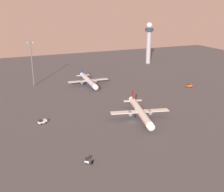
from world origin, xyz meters
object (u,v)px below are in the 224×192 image
Objects in this scene: control_tower at (149,40)px; pushback_tug at (88,161)px; airplane_taxiway_distant at (140,112)px; apron_light_west at (32,62)px; maintenance_van at (42,121)px; airplane_near_gate at (88,81)px; baggage_tractor at (189,86)px.

control_tower is 190.13m from pushback_tug.
apron_light_west reaches higher than airplane_taxiway_distant.
maintenance_van is 72.12m from apron_light_west.
airplane_near_gate is 105.10m from pushback_tug.
apron_light_west is (-115.83, -38.58, -5.03)m from control_tower.
airplane_near_gate is (-79.03, -52.29, -19.09)m from control_tower.
airplane_taxiway_distant is 11.01× the size of pushback_tug.
control_tower reaches higher than maintenance_van.
control_tower is 1.04× the size of airplane_near_gate.
apron_light_west reaches higher than baggage_tractor.
pushback_tug is 0.11× the size of apron_light_west.
control_tower reaches higher than airplane_near_gate.
airplane_near_gate is at bearing 117.89° from baggage_tractor.
airplane_taxiway_distant is at bearing 176.17° from baggage_tractor.
maintenance_van is at bearing -94.74° from apron_light_west.
baggage_tractor is (64.76, -32.23, -2.51)m from airplane_near_gate.
airplane_near_gate is 8.45× the size of baggage_tractor.
airplane_taxiway_distant reaches higher than pushback_tug.
control_tower is 1.25× the size of apron_light_west.
control_tower is at bearing 44.76° from baggage_tractor.
maintenance_van is at bearing -1.60° from airplane_taxiway_distant.
apron_light_west is at bearing 120.01° from baggage_tractor.
apron_light_west is (-101.56, 45.94, 16.57)m from baggage_tractor.
baggage_tractor is 0.14× the size of apron_light_west.
baggage_tractor is at bearing -23.67° from pushback_tug.
apron_light_west reaches higher than pushback_tug.
pushback_tug is (-97.85, -67.49, -0.11)m from baggage_tractor.
control_tower is at bearing -4.67° from pushback_tug.
baggage_tractor is at bearing -97.80° from maintenance_van.
airplane_taxiway_distant is 49.34m from pushback_tug.
apron_light_west is (-42.25, 82.74, 13.91)m from airplane_taxiway_distant.
apron_light_west reaches higher than maintenance_van.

